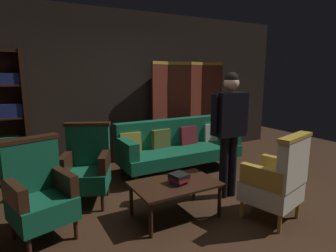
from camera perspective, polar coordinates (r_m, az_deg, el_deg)
name	(u,v)px	position (r m, az deg, el deg)	size (l,w,h in m)	color
ground_plane	(199,212)	(3.68, 6.32, -16.80)	(10.00, 10.00, 0.00)	#331E11
back_wall	(126,88)	(5.45, -8.52, 7.51)	(7.20, 0.10, 2.80)	black
folding_screen	(187,107)	(5.89, 3.90, 3.79)	(1.72, 0.25, 1.90)	#5B2319
velvet_couch	(177,145)	(4.95, 1.89, -3.80)	(2.12, 0.78, 0.88)	black
coffee_table	(175,187)	(3.42, 1.45, -12.04)	(1.00, 0.64, 0.42)	black
armchair_gilt_accent	(277,180)	(3.52, 21.06, -10.09)	(0.71, 0.70, 1.04)	#B78E33
armchair_wing_left	(87,166)	(3.90, -15.96, -7.72)	(0.77, 0.76, 1.04)	black
armchair_wing_right	(39,192)	(3.26, -24.49, -12.03)	(0.71, 0.71, 1.04)	black
standing_figure	(230,124)	(3.87, 12.26, 0.47)	(0.59, 0.25, 1.70)	black
book_navy_cloth	(179,182)	(3.39, 2.23, -11.14)	(0.18, 0.14, 0.03)	navy
book_red_leather	(179,179)	(3.37, 2.23, -10.54)	(0.18, 0.19, 0.04)	maroon
book_black_cloth	(179,175)	(3.36, 2.24, -9.88)	(0.18, 0.19, 0.04)	black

